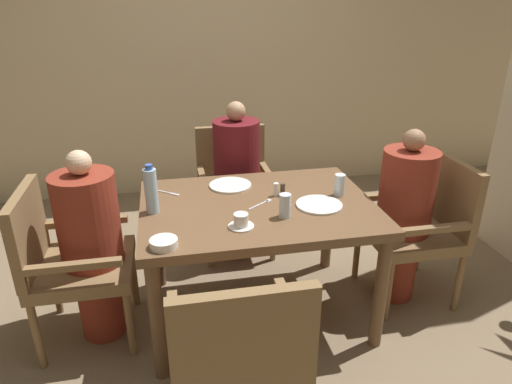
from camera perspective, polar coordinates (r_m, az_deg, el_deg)
name	(u,v)px	position (r m, az deg, el deg)	size (l,w,h in m)	color
ground_plane	(258,310)	(2.88, 0.19, -14.59)	(16.00, 16.00, 0.00)	#7A664C
wall_back	(212,41)	(4.32, -5.55, 18.26)	(8.00, 0.06, 2.80)	#C6B289
dining_table	(258,218)	(2.55, 0.21, -3.31)	(1.27, 0.93, 0.72)	brown
chair_left_side	(67,258)	(2.63, -22.60, -7.59)	(0.52, 0.52, 0.89)	brown
diner_in_left_chair	(92,246)	(2.57, -19.80, -6.31)	(0.32, 0.32, 1.09)	maroon
chair_far_side	(234,183)	(3.37, -2.74, 1.14)	(0.52, 0.52, 0.89)	brown
diner_in_far_chair	(237,179)	(3.22, -2.39, 1.61)	(0.32, 0.32, 1.13)	#5B1419
chair_right_side	(423,222)	(2.97, 20.14, -3.59)	(0.52, 0.52, 0.89)	brown
diner_in_right_chair	(404,215)	(2.88, 17.96, -2.79)	(0.32, 0.32, 1.09)	maroon
chair_near_corner	(238,351)	(1.88, -2.25, -19.29)	(0.52, 0.52, 0.89)	brown
plate_main_left	(230,185)	(2.74, -3.24, 0.86)	(0.25, 0.25, 0.01)	white
plate_main_right	(319,205)	(2.50, 7.89, -1.59)	(0.25, 0.25, 0.01)	white
teacup_with_saucer	(241,222)	(2.25, -1.88, -3.71)	(0.13, 0.13, 0.07)	white
bowl_small	(164,243)	(2.12, -11.46, -6.28)	(0.13, 0.13, 0.04)	white
water_bottle	(151,190)	(2.42, -12.99, 0.20)	(0.07, 0.07, 0.27)	#A3C6DB
glass_tall_near	(285,206)	(2.34, 3.65, -1.72)	(0.06, 0.06, 0.13)	silver
glass_tall_mid	(339,185)	(2.63, 10.39, 0.86)	(0.06, 0.06, 0.13)	silver
salt_shaker	(276,190)	(2.59, 2.52, 0.31)	(0.03, 0.03, 0.08)	white
pepper_shaker	(283,189)	(2.60, 3.35, 0.33)	(0.03, 0.03, 0.07)	#4C3D2D
fork_beside_plate	(263,203)	(2.51, 0.83, -1.42)	(0.15, 0.11, 0.00)	silver
knife_beside_plate	(167,193)	(2.69, -11.02, -0.07)	(0.15, 0.12, 0.00)	silver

